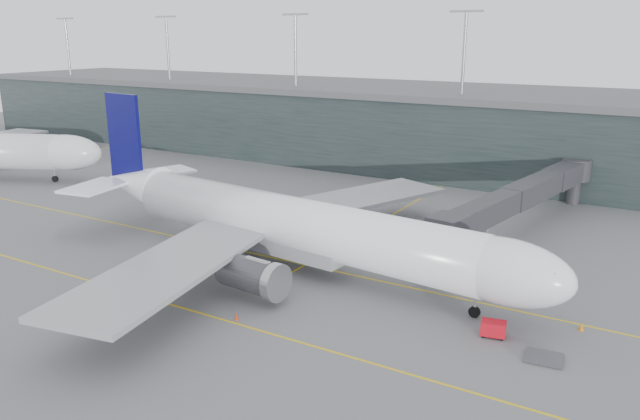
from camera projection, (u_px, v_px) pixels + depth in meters
The scene contains 17 objects.
ground at pixel (288, 247), 77.22m from camera, with size 320.00×320.00×0.00m, color #5C5C61.
taxiline_a at pixel (270, 257), 73.91m from camera, with size 160.00×0.25×0.02m, color gold.
taxiline_b at pixel (174, 305), 60.72m from camera, with size 160.00×0.25×0.02m, color gold.
taxiline_lead_main at pixel (393, 214), 91.24m from camera, with size 0.25×60.00×0.02m, color gold.
taxiline_lead_adj at pixel (44, 160), 130.84m from camera, with size 0.25×60.00×0.02m, color gold.
terminal at pixel (451, 128), 122.98m from camera, with size 240.00×36.00×29.00m.
main_aircraft at pixel (291, 225), 69.42m from camera, with size 63.77×59.65×17.87m.
jet_bridge at pixel (529, 188), 84.95m from camera, with size 10.84×46.11×7.04m.
gse_cart at pixel (493, 328), 54.29m from camera, with size 2.33×1.72×1.44m.
baggage_dolly at pixel (544, 358), 50.60m from camera, with size 2.97×2.37×0.30m, color #3E3E43.
uld_a at pixel (307, 217), 87.06m from camera, with size 1.94×1.60×1.69m.
uld_b at pixel (313, 217), 86.88m from camera, with size 1.98×1.70×1.61m.
uld_c at pixel (327, 219), 86.15m from camera, with size 2.29×2.10×1.68m.
cone_nose at pixel (581, 327), 55.53m from camera, with size 0.48×0.48×0.76m, color orange.
cone_wing_stbd at pixel (236, 317), 57.60m from camera, with size 0.41×0.41×0.65m, color red.
cone_wing_port at pixel (396, 233), 81.62m from camera, with size 0.42×0.42×0.66m, color orange.
cone_tail at pixel (180, 263), 70.95m from camera, with size 0.47×0.47×0.74m, color #E9430C.
Camera 1 is at (40.95, -60.58, 25.55)m, focal length 35.00 mm.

